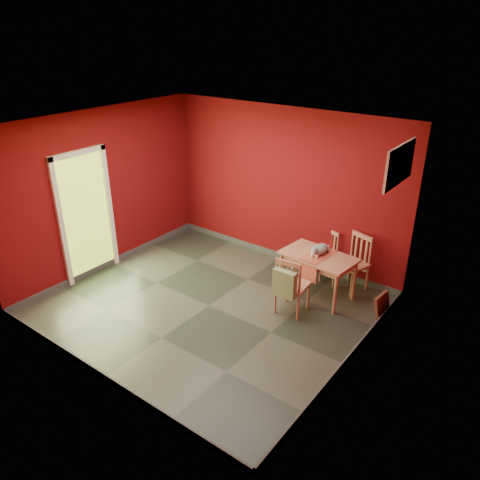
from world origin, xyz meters
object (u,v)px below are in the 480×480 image
Objects in this scene: chair_far_left at (325,253)px; chair_far_right at (354,262)px; dining_table at (318,260)px; tote_bag at (285,284)px; picture_frame at (382,306)px; chair_near at (291,285)px; cat at (320,248)px.

chair_far_left is 0.58m from chair_far_right.
dining_table is 2.45× the size of tote_bag.
chair_near is at bearing -148.44° from picture_frame.
picture_frame is at bearing -25.92° from chair_far_left.
tote_bag is 1.49m from picture_frame.
dining_table is 1.46× the size of chair_far_left.
dining_table reaches higher than picture_frame.
chair_near is (0.14, -1.30, 0.06)m from chair_far_left.
dining_table is 1.28× the size of chair_far_right.
cat is (-0.37, -0.48, 0.33)m from chair_far_right.
chair_far_right is at bearing 73.64° from tote_bag.
chair_far_right is (0.36, 0.53, -0.14)m from dining_table.
dining_table is 1.28× the size of chair_near.
chair_far_left is 0.88× the size of chair_near.
chair_near is (-0.07, -0.66, -0.14)m from dining_table.
chair_far_left is at bearing 100.07° from cat.
dining_table is at bearing -83.46° from cat.
dining_table is 3.19× the size of picture_frame.
dining_table is at bearing -178.44° from picture_frame.
tote_bag is 0.96m from cat.
chair_near is at bearing -83.84° from chair_far_left.
chair_near is 0.25m from tote_bag.
picture_frame is at bearing -9.88° from cat.
cat is at bearing 87.49° from tote_bag.
chair_far_left is at bearing 168.92° from chair_far_right.
tote_bag is (0.01, -0.22, 0.12)m from chair_near.
chair_far_right reaches higher than cat.
picture_frame is at bearing 39.32° from tote_bag.
chair_near is 1.35m from picture_frame.
chair_near is 2.49× the size of picture_frame.
chair_far_left is 1.54m from tote_bag.
picture_frame is (1.05, 0.03, -0.43)m from dining_table.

